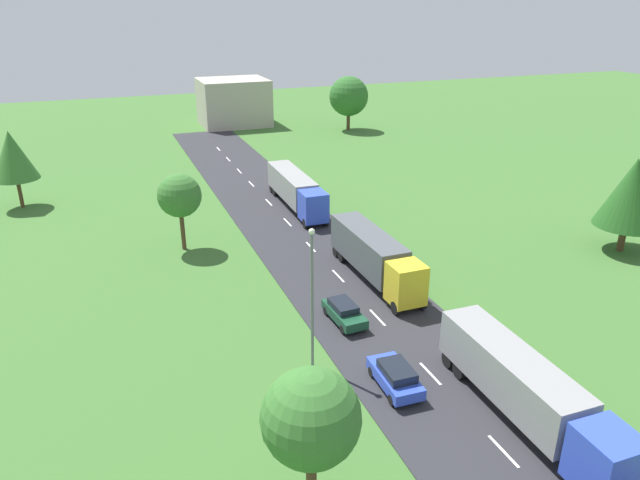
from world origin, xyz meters
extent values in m
cube|color=#2B2B30|center=(0.00, 24.50, 0.03)|extent=(10.00, 140.00, 0.06)
cube|color=white|center=(0.00, 12.56, 0.07)|extent=(0.16, 2.40, 0.01)
cube|color=white|center=(0.00, 19.60, 0.07)|extent=(0.16, 2.40, 0.01)
cube|color=white|center=(0.00, 26.81, 0.07)|extent=(0.16, 2.40, 0.01)
cube|color=white|center=(0.00, 34.06, 0.07)|extent=(0.16, 2.40, 0.01)
cube|color=white|center=(0.00, 40.56, 0.07)|extent=(0.16, 2.40, 0.01)
cube|color=white|center=(0.00, 47.41, 0.07)|extent=(0.16, 2.40, 0.01)
cube|color=white|center=(0.00, 54.19, 0.07)|extent=(0.16, 2.40, 0.01)
cube|color=white|center=(0.00, 61.74, 0.07)|extent=(0.16, 2.40, 0.01)
cube|color=white|center=(0.00, 67.92, 0.07)|extent=(0.16, 2.40, 0.01)
cube|color=white|center=(0.00, 74.52, 0.07)|extent=(0.16, 2.40, 0.01)
cube|color=white|center=(0.00, 81.18, 0.07)|extent=(0.16, 2.40, 0.01)
cube|color=blue|center=(2.28, 8.72, 2.02)|extent=(2.48, 2.70, 2.92)
cube|color=black|center=(2.26, 7.45, 2.55)|extent=(2.10, 0.13, 1.29)
cube|color=gray|center=(2.38, 15.54, 2.20)|extent=(2.65, 10.31, 2.67)
cube|color=black|center=(2.38, 15.54, 0.66)|extent=(1.04, 9.77, 0.24)
cylinder|color=black|center=(3.48, 18.60, 0.56)|extent=(0.36, 1.00, 1.00)
cylinder|color=black|center=(1.38, 18.63, 0.56)|extent=(0.36, 1.00, 1.00)
cylinder|color=black|center=(3.49, 19.83, 0.56)|extent=(0.36, 1.00, 1.00)
cylinder|color=black|center=(1.39, 19.86, 0.56)|extent=(0.36, 1.00, 1.00)
cube|color=yellow|center=(2.48, 27.37, 2.07)|extent=(2.45, 2.28, 3.01)
cube|color=black|center=(2.49, 26.29, 2.61)|extent=(2.10, 0.11, 1.32)
cube|color=#4C5156|center=(2.44, 33.71, 2.30)|extent=(2.56, 9.73, 2.89)
cube|color=black|center=(2.44, 33.71, 0.66)|extent=(0.95, 9.23, 0.24)
cylinder|color=black|center=(3.53, 26.81, 0.56)|extent=(0.36, 1.00, 1.00)
cylinder|color=black|center=(1.43, 26.79, 0.56)|extent=(0.36, 1.00, 1.00)
cylinder|color=black|center=(3.48, 36.63, 0.56)|extent=(0.36, 1.00, 1.00)
cylinder|color=black|center=(1.38, 36.62, 0.56)|extent=(0.36, 1.00, 1.00)
cylinder|color=black|center=(3.47, 37.79, 0.56)|extent=(0.36, 1.00, 1.00)
cylinder|color=black|center=(1.37, 37.78, 0.56)|extent=(0.36, 1.00, 1.00)
cube|color=blue|center=(2.21, 45.85, 2.02)|extent=(2.49, 2.77, 2.92)
cube|color=black|center=(2.19, 44.54, 2.55)|extent=(2.10, 0.14, 1.29)
cube|color=gray|center=(2.34, 52.96, 2.22)|extent=(2.69, 10.84, 2.73)
cube|color=black|center=(2.34, 52.96, 0.66)|extent=(1.08, 10.27, 0.24)
cylinder|color=black|center=(3.25, 45.15, 0.56)|extent=(0.37, 1.01, 1.00)
cylinder|color=black|center=(1.15, 45.18, 0.56)|extent=(0.37, 1.01, 1.00)
cylinder|color=black|center=(3.45, 56.18, 0.56)|extent=(0.37, 1.01, 1.00)
cylinder|color=black|center=(1.35, 56.21, 0.56)|extent=(0.37, 1.01, 1.00)
cylinder|color=black|center=(3.47, 57.47, 0.56)|extent=(0.37, 1.01, 1.00)
cylinder|color=black|center=(1.37, 57.51, 0.56)|extent=(0.37, 1.01, 1.00)
cube|color=blue|center=(-2.66, 19.18, 0.72)|extent=(2.03, 4.21, 0.68)
cube|color=black|center=(-2.66, 18.98, 1.34)|extent=(1.66, 2.38, 0.55)
cylinder|color=black|center=(-3.43, 20.62, 0.38)|extent=(0.25, 0.65, 0.64)
cylinder|color=black|center=(-1.77, 20.56, 0.38)|extent=(0.25, 0.65, 0.64)
cylinder|color=black|center=(-3.54, 17.81, 0.38)|extent=(0.25, 0.65, 0.64)
cylinder|color=black|center=(-1.88, 17.74, 0.38)|extent=(0.25, 0.65, 0.64)
cube|color=#19472D|center=(-2.44, 27.12, 0.70)|extent=(1.90, 4.16, 0.64)
cube|color=black|center=(-2.45, 27.33, 1.26)|extent=(1.55, 2.35, 0.47)
cylinder|color=black|center=(-1.62, 25.77, 0.38)|extent=(0.25, 0.65, 0.64)
cylinder|color=black|center=(-3.14, 25.70, 0.38)|extent=(0.25, 0.65, 0.64)
cylinder|color=black|center=(-1.74, 28.54, 0.38)|extent=(0.25, 0.65, 0.64)
cylinder|color=black|center=(-3.26, 28.48, 0.38)|extent=(0.25, 0.65, 0.64)
cylinder|color=slate|center=(-6.32, 23.06, 4.41)|extent=(0.18, 0.18, 8.81)
sphere|color=silver|center=(-6.32, 23.06, 8.93)|extent=(0.36, 0.36, 0.36)
cylinder|color=#513823|center=(-10.20, 12.70, 1.71)|extent=(0.47, 0.47, 3.42)
sphere|color=#38702D|center=(-10.20, 12.70, 5.02)|extent=(4.27, 4.27, 4.27)
cylinder|color=#513823|center=(-10.84, 44.42, 1.82)|extent=(0.39, 0.39, 3.64)
sphere|color=#38702D|center=(-10.84, 44.42, 5.09)|extent=(3.87, 3.87, 3.87)
cylinder|color=#513823|center=(25.90, 29.97, 1.21)|extent=(0.62, 0.62, 2.41)
cone|color=#23561E|center=(25.90, 29.97, 5.47)|extent=(5.57, 5.57, 6.12)
cylinder|color=#513823|center=(-25.51, 62.42, 1.60)|extent=(0.41, 0.41, 3.19)
cone|color=#38702D|center=(-25.51, 62.42, 5.79)|extent=(4.73, 4.73, 5.20)
cylinder|color=#513823|center=(24.07, 87.25, 1.63)|extent=(0.60, 0.60, 3.26)
sphere|color=#2D6628|center=(24.07, 87.25, 5.76)|extent=(6.66, 6.66, 6.66)
cube|color=#B2A899|center=(6.68, 98.62, 4.02)|extent=(11.69, 10.18, 8.05)
camera|label=1|loc=(-16.86, -5.67, 21.02)|focal=32.86mm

